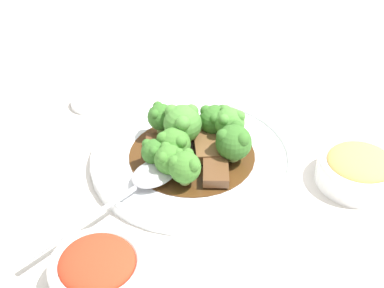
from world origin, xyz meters
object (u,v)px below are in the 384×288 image
(beef_strip_3, at_px, (216,167))
(broccoli_floret_4, at_px, (234,142))
(broccoli_floret_1, at_px, (174,144))
(broccoli_floret_2, at_px, (169,159))
(broccoli_floret_5, at_px, (161,117))
(beef_strip_0, at_px, (159,146))
(main_plate, at_px, (192,157))
(side_bowl_appetizer, at_px, (359,168))
(broccoli_floret_8, at_px, (230,122))
(broccoli_floret_7, at_px, (185,167))
(side_bowl_kimchi, at_px, (98,271))
(sauce_dish, at_px, (90,102))
(broccoli_floret_6, at_px, (214,120))
(beef_strip_1, at_px, (194,126))
(broccoli_floret_0, at_px, (183,123))
(beef_strip_2, at_px, (208,144))
(serving_spoon, at_px, (146,179))
(broccoli_floret_3, at_px, (154,151))

(beef_strip_3, xyz_separation_m, broccoli_floret_4, (-0.03, 0.03, 0.02))
(broccoli_floret_1, relative_size, broccoli_floret_2, 1.10)
(broccoli_floret_5, bearing_deg, beef_strip_0, -4.60)
(main_plate, height_order, side_bowl_appetizer, side_bowl_appetizer)
(broccoli_floret_8, bearing_deg, broccoli_floret_7, -36.31)
(side_bowl_kimchi, distance_m, sauce_dish, 0.38)
(broccoli_floret_6, bearing_deg, broccoli_floret_2, -36.57)
(beef_strip_3, xyz_separation_m, sauce_dish, (-0.20, -0.20, -0.02))
(broccoli_floret_2, distance_m, broccoli_floret_4, 0.09)
(broccoli_floret_2, xyz_separation_m, sauce_dish, (-0.20, -0.14, -0.04))
(broccoli_floret_2, xyz_separation_m, broccoli_floret_7, (0.02, 0.02, 0.00))
(broccoli_floret_8, xyz_separation_m, side_bowl_kimchi, (0.24, -0.17, -0.03))
(side_bowl_kimchi, xyz_separation_m, side_bowl_appetizer, (-0.17, 0.34, -0.00))
(beef_strip_1, relative_size, broccoli_floret_2, 1.35)
(beef_strip_3, distance_m, broccoli_floret_0, 0.08)
(beef_strip_2, height_order, broccoli_floret_5, broccoli_floret_5)
(broccoli_floret_4, relative_size, serving_spoon, 0.28)
(broccoli_floret_0, relative_size, broccoli_floret_1, 1.29)
(broccoli_floret_2, bearing_deg, beef_strip_3, 93.48)
(broccoli_floret_2, xyz_separation_m, side_bowl_kimchi, (0.17, -0.08, -0.02))
(main_plate, xyz_separation_m, broccoli_floret_3, (0.03, -0.05, 0.03))
(beef_strip_2, bearing_deg, broccoli_floret_4, 54.11)
(broccoli_floret_1, height_order, broccoli_floret_8, broccoli_floret_8)
(broccoli_floret_2, height_order, broccoli_floret_5, broccoli_floret_5)
(broccoli_floret_2, bearing_deg, serving_spoon, -60.41)
(broccoli_floret_1, relative_size, broccoli_floret_8, 0.90)
(broccoli_floret_8, bearing_deg, main_plate, -64.92)
(main_plate, height_order, broccoli_floret_2, broccoli_floret_2)
(beef_strip_0, bearing_deg, side_bowl_kimchi, -15.58)
(broccoli_floret_6, bearing_deg, serving_spoon, -42.43)
(broccoli_floret_1, relative_size, broccoli_floret_5, 0.96)
(broccoli_floret_0, distance_m, sauce_dish, 0.21)
(broccoli_floret_1, bearing_deg, side_bowl_appetizer, 82.40)
(broccoli_floret_7, xyz_separation_m, broccoli_floret_8, (-0.09, 0.07, 0.01))
(broccoli_floret_0, relative_size, side_bowl_appetizer, 0.56)
(beef_strip_0, distance_m, broccoli_floret_7, 0.09)
(main_plate, relative_size, beef_strip_1, 4.80)
(broccoli_floret_1, xyz_separation_m, sauce_dish, (-0.17, -0.14, -0.04))
(broccoli_floret_3, height_order, sauce_dish, broccoli_floret_3)
(broccoli_floret_4, bearing_deg, broccoli_floret_3, -85.45)
(beef_strip_3, bearing_deg, beef_strip_0, -123.67)
(side_bowl_appetizer, bearing_deg, serving_spoon, -86.84)
(side_bowl_kimchi, relative_size, side_bowl_appetizer, 0.95)
(beef_strip_2, height_order, broccoli_floret_4, broccoli_floret_4)
(broccoli_floret_2, bearing_deg, side_bowl_appetizer, 89.54)
(broccoli_floret_2, bearing_deg, broccoli_floret_1, 169.16)
(beef_strip_0, xyz_separation_m, broccoli_floret_6, (-0.03, 0.08, 0.02))
(broccoli_floret_1, height_order, broccoli_floret_7, broccoli_floret_1)
(beef_strip_1, height_order, broccoli_floret_8, broccoli_floret_8)
(main_plate, bearing_deg, sauce_dish, -133.27)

